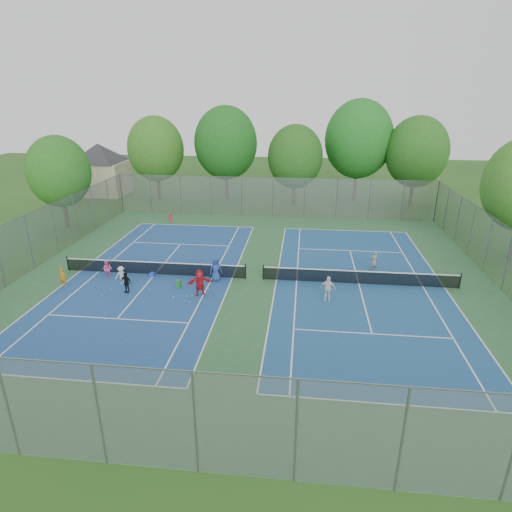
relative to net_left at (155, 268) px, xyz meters
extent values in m
plane|color=#275219|center=(7.00, 0.00, -0.46)|extent=(120.00, 120.00, 0.00)
cube|color=#2C5E35|center=(7.00, 0.00, -0.45)|extent=(32.00, 32.00, 0.01)
cube|color=navy|center=(0.00, 0.00, -0.44)|extent=(10.97, 23.77, 0.01)
cube|color=navy|center=(14.00, 0.00, -0.44)|extent=(10.97, 23.77, 0.01)
cube|color=black|center=(0.00, 0.00, 0.00)|extent=(12.87, 0.10, 0.91)
cube|color=black|center=(14.00, 0.00, 0.00)|extent=(12.87, 0.10, 0.91)
cube|color=gray|center=(7.00, 16.00, 1.54)|extent=(32.00, 0.10, 4.00)
cube|color=gray|center=(7.00, -16.00, 1.54)|extent=(32.00, 0.10, 4.00)
cube|color=gray|center=(-9.00, 0.00, 1.54)|extent=(0.10, 32.00, 4.00)
cube|color=gray|center=(23.00, 0.00, 1.54)|extent=(0.10, 32.00, 4.00)
cube|color=#B7A88C|center=(-15.00, 24.00, 1.54)|extent=(6.00, 5.00, 4.00)
pyramid|color=#2D2D33|center=(-15.00, 24.00, 5.74)|extent=(11.03, 11.03, 2.20)
cylinder|color=#443326|center=(-7.00, 22.00, 1.29)|extent=(0.36, 0.36, 3.50)
ellipsoid|color=#2F661D|center=(-7.00, 22.00, 5.45)|extent=(6.40, 6.40, 7.36)
cylinder|color=#443326|center=(1.00, 23.00, 1.47)|extent=(0.36, 0.36, 3.85)
ellipsoid|color=#1A5819|center=(1.00, 23.00, 6.10)|extent=(7.20, 7.20, 8.28)
cylinder|color=#443326|center=(9.00, 21.00, 1.12)|extent=(0.36, 0.36, 3.15)
ellipsoid|color=#225518|center=(9.00, 21.00, 4.95)|extent=(6.00, 6.00, 6.90)
cylinder|color=#443326|center=(16.00, 24.00, 1.65)|extent=(0.36, 0.36, 4.20)
ellipsoid|color=#1D661D|center=(16.00, 24.00, 6.59)|extent=(7.60, 7.60, 8.74)
cylinder|color=#443326|center=(22.00, 22.00, 1.29)|extent=(0.36, 0.36, 3.50)
ellipsoid|color=#245A1A|center=(22.00, 22.00, 5.52)|extent=(6.60, 6.60, 7.59)
cylinder|color=#443326|center=(-12.00, 10.00, 1.12)|extent=(0.36, 0.36, 3.15)
ellipsoid|color=#255F1B|center=(-12.00, 10.00, 4.79)|extent=(5.60, 5.60, 6.44)
cube|color=blue|center=(-0.08, -0.37, -0.32)|extent=(0.34, 0.34, 0.27)
cube|color=#268C31|center=(2.27, -2.01, -0.18)|extent=(0.32, 0.32, 0.55)
imported|color=#C96F12|center=(-5.25, -2.64, 0.18)|extent=(0.50, 0.36, 1.27)
imported|color=#EB5B9B|center=(-2.96, -0.95, 0.18)|extent=(0.64, 0.52, 1.27)
imported|color=silver|center=(-1.64, -1.78, 0.16)|extent=(0.92, 0.75, 1.24)
imported|color=black|center=(-0.81, -3.01, 0.24)|extent=(0.87, 0.56, 1.38)
imported|color=navy|center=(4.47, -0.60, 0.38)|extent=(0.96, 0.83, 1.67)
imported|color=red|center=(3.93, -2.85, 0.40)|extent=(1.66, 1.02, 1.71)
imported|color=red|center=(-2.70, 12.42, 0.06)|extent=(0.75, 0.56, 1.03)
imported|color=gray|center=(15.22, 2.21, 0.33)|extent=(0.69, 0.60, 1.58)
imported|color=white|center=(11.80, -2.68, 0.34)|extent=(0.96, 0.47, 1.59)
sphere|color=#BEDA32|center=(3.20, -3.81, -0.42)|extent=(0.07, 0.07, 0.07)
sphere|color=#C8D030|center=(4.30, -2.08, -0.42)|extent=(0.07, 0.07, 0.07)
sphere|color=#D4E936|center=(2.35, -3.40, -0.42)|extent=(0.07, 0.07, 0.07)
sphere|color=#D2E836|center=(3.47, -3.10, -0.42)|extent=(0.07, 0.07, 0.07)
sphere|color=#C8DA32|center=(-0.62, -6.53, -0.42)|extent=(0.07, 0.07, 0.07)
sphere|color=gold|center=(-1.96, -2.75, -0.42)|extent=(0.07, 0.07, 0.07)
sphere|color=#BCD932|center=(-2.18, -3.63, -0.42)|extent=(0.07, 0.07, 0.07)
sphere|color=#ACC72E|center=(3.85, -3.52, -0.42)|extent=(0.07, 0.07, 0.07)
sphere|color=gold|center=(-1.79, -4.82, -0.42)|extent=(0.07, 0.07, 0.07)
sphere|color=#C0D631|center=(0.52, -2.56, -0.42)|extent=(0.07, 0.07, 0.07)
sphere|color=#DBEF37|center=(3.17, -3.18, -0.42)|extent=(0.07, 0.07, 0.07)
sphere|color=#CFE936|center=(3.51, -3.97, -0.42)|extent=(0.07, 0.07, 0.07)
camera|label=1|loc=(10.16, -26.52, 11.39)|focal=30.00mm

